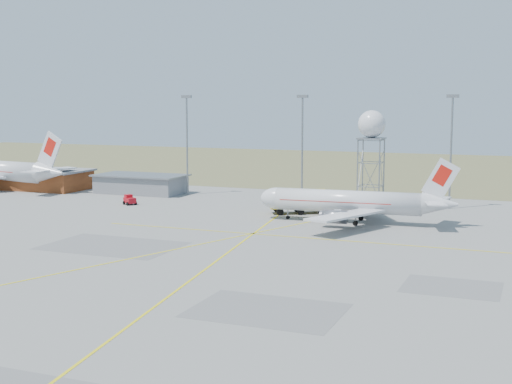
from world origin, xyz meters
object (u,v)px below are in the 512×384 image
at_px(radar_tower, 371,154).
at_px(baggage_tug, 130,201).
at_px(fire_truck, 300,202).
at_px(airliner_main, 351,202).

height_order(radar_tower, baggage_tug, radar_tower).
height_order(radar_tower, fire_truck, radar_tower).
height_order(fire_truck, baggage_tug, fire_truck).
distance_m(airliner_main, fire_truck, 12.19).
height_order(airliner_main, baggage_tug, airliner_main).
bearing_deg(radar_tower, baggage_tug, -165.06).
xyz_separation_m(airliner_main, baggage_tug, (-43.49, 4.00, -2.61)).
relative_size(airliner_main, baggage_tug, 10.97).
xyz_separation_m(airliner_main, fire_truck, (-10.47, 6.08, -1.38)).
bearing_deg(fire_truck, radar_tower, 13.45).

